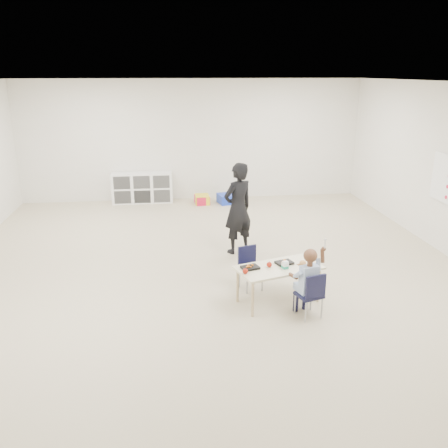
{
  "coord_description": "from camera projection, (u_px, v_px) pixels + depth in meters",
  "views": [
    {
      "loc": [
        -0.61,
        -6.7,
        2.95
      ],
      "look_at": [
        0.18,
        -0.25,
        0.85
      ],
      "focal_mm": 38.0,
      "sensor_mm": 36.0,
      "label": 1
    }
  ],
  "objects": [
    {
      "name": "apple_far",
      "position": [
        245.0,
        271.0,
        5.98
      ],
      "size": [
        0.07,
        0.07,
        0.07
      ],
      "primitive_type": "sphere",
      "color": "#A01E0E",
      "rests_on": "table"
    },
    {
      "name": "adult",
      "position": [
        238.0,
        208.0,
        7.89
      ],
      "size": [
        0.67,
        0.6,
        1.54
      ],
      "primitive_type": "imported",
      "rotation": [
        0.0,
        0.0,
        3.67
      ],
      "color": "black",
      "rests_on": "ground"
    },
    {
      "name": "child",
      "position": [
        310.0,
        281.0,
        5.84
      ],
      "size": [
        0.51,
        0.51,
        0.96
      ],
      "primitive_type": null,
      "rotation": [
        0.0,
        0.0,
        0.3
      ],
      "color": "#ABBFE7",
      "rests_on": "chair_near"
    },
    {
      "name": "bread_roll",
      "position": [
        303.0,
        263.0,
        6.24
      ],
      "size": [
        0.09,
        0.09,
        0.07
      ],
      "primitive_type": "ellipsoid",
      "color": "#B28449",
      "rests_on": "table"
    },
    {
      "name": "rules_poster",
      "position": [
        442.0,
        177.0,
        7.95
      ],
      "size": [
        0.02,
        0.6,
        0.8
      ],
      "primitive_type": "cube",
      "color": "white",
      "rests_on": "room"
    },
    {
      "name": "apple_near",
      "position": [
        269.0,
        265.0,
        6.18
      ],
      "size": [
        0.07,
        0.07,
        0.07
      ],
      "primitive_type": "sphere",
      "color": "#A01E0E",
      "rests_on": "table"
    },
    {
      "name": "chair_near",
      "position": [
        309.0,
        294.0,
        5.9
      ],
      "size": [
        0.36,
        0.35,
        0.61
      ],
      "primitive_type": null,
      "rotation": [
        0.0,
        0.0,
        0.3
      ],
      "color": "black",
      "rests_on": "ground"
    },
    {
      "name": "lunch_tray_far",
      "position": [
        250.0,
        268.0,
        6.14
      ],
      "size": [
        0.26,
        0.22,
        0.03
      ],
      "primitive_type": "cube",
      "rotation": [
        0.0,
        0.0,
        0.3
      ],
      "color": "black",
      "rests_on": "table"
    },
    {
      "name": "cubby_shelf",
      "position": [
        142.0,
        188.0,
        11.1
      ],
      "size": [
        1.4,
        0.4,
        0.7
      ],
      "primitive_type": "cube",
      "color": "white",
      "rests_on": "ground"
    },
    {
      "name": "chair_far",
      "position": [
        251.0,
        269.0,
        6.64
      ],
      "size": [
        0.36,
        0.35,
        0.61
      ],
      "primitive_type": null,
      "rotation": [
        0.0,
        0.0,
        0.3
      ],
      "color": "black",
      "rests_on": "ground"
    },
    {
      "name": "lunch_tray_near",
      "position": [
        284.0,
        263.0,
        6.29
      ],
      "size": [
        0.26,
        0.22,
        0.03
      ],
      "primitive_type": "cube",
      "rotation": [
        0.0,
        0.0,
        0.3
      ],
      "color": "black",
      "rests_on": "table"
    },
    {
      "name": "bin_red",
      "position": [
        202.0,
        200.0,
        11.04
      ],
      "size": [
        0.35,
        0.43,
        0.19
      ],
      "primitive_type": "cube",
      "rotation": [
        0.0,
        0.0,
        0.11
      ],
      "color": "red",
      "rests_on": "ground"
    },
    {
      "name": "table",
      "position": [
        278.0,
        284.0,
        6.28
      ],
      "size": [
        1.22,
        0.86,
        0.51
      ],
      "rotation": [
        0.0,
        0.0,
        0.3
      ],
      "color": "#FDF2CB",
      "rests_on": "ground"
    },
    {
      "name": "room",
      "position": [
        210.0,
        183.0,
        6.87
      ],
      "size": [
        9.0,
        9.02,
        2.8
      ],
      "color": "#C0B194",
      "rests_on": "ground"
    },
    {
      "name": "bin_yellow",
      "position": [
        202.0,
        199.0,
        11.05
      ],
      "size": [
        0.33,
        0.42,
        0.2
      ],
      "primitive_type": "cube",
      "rotation": [
        0.0,
        0.0,
        0.02
      ],
      "color": "yellow",
      "rests_on": "ground"
    },
    {
      "name": "milk_carton",
      "position": [
        285.0,
        265.0,
        6.12
      ],
      "size": [
        0.09,
        0.09,
        0.1
      ],
      "primitive_type": "cube",
      "rotation": [
        0.0,
        0.0,
        0.3
      ],
      "color": "white",
      "rests_on": "table"
    },
    {
      "name": "bin_blue",
      "position": [
        226.0,
        199.0,
        11.08
      ],
      "size": [
        0.42,
        0.5,
        0.21
      ],
      "primitive_type": "cube",
      "rotation": [
        0.0,
        0.0,
        0.2
      ],
      "color": "#1935BB",
      "rests_on": "ground"
    }
  ]
}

